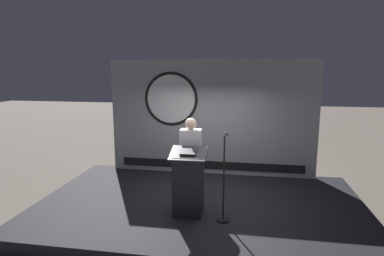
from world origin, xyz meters
The scene contains 6 objects.
ground_plane centered at (0.00, 0.00, 0.00)m, with size 40.00×40.00×0.00m, color #6B6056.
stage_platform centered at (0.00, 0.00, 0.15)m, with size 6.40×4.00×0.30m, color black.
banner_display centered at (-0.04, 1.85, 1.71)m, with size 5.08×0.12×2.82m.
podium centered at (-0.14, -0.58, 0.89)m, with size 0.64×0.49×1.23m.
speaker_person centered at (-0.18, -0.10, 1.17)m, with size 0.40×0.26×1.70m.
microphone_stand centered at (0.51, -0.68, 0.84)m, with size 0.24×0.55×1.52m.
Camera 1 is at (0.85, -6.07, 2.94)m, focal length 30.56 mm.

